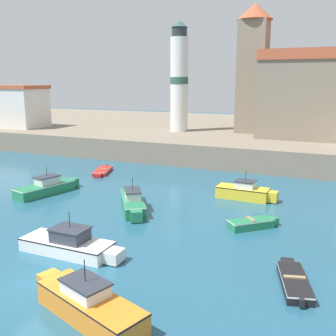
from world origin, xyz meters
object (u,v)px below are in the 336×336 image
Objects in this scene: motorboat_green_6 at (47,187)px; harbor_shed_far_end at (15,106)px; dinghy_black_1 at (294,281)px; church at (303,90)px; motorboat_yellow_4 at (245,192)px; motorboat_white_7 at (70,244)px; lighthouse at (179,79)px; dinghy_green_2 at (252,223)px; motorboat_orange_5 at (87,303)px; dinghy_red_8 at (103,171)px; motorboat_green_0 at (133,202)px.

motorboat_green_6 is 0.66× the size of harbor_shed_far_end.
dinghy_black_1 is 0.24× the size of church.
motorboat_white_7 is (-6.45, -13.86, -0.06)m from motorboat_yellow_4.
motorboat_green_6 is 0.42× the size of lighthouse.
dinghy_green_2 is at bearing -27.61° from harbor_shed_far_end.
motorboat_white_7 is at bearing -137.11° from dinghy_green_2.
dinghy_green_2 is 44.83m from harbor_shed_far_end.
motorboat_orange_5 is at bearing -96.45° from motorboat_yellow_4.
motorboat_white_7 is (-8.34, -7.75, 0.21)m from dinghy_green_2.
church is 40.55m from harbor_shed_far_end.
motorboat_orange_5 is 0.35× the size of church.
motorboat_white_7 is 1.44× the size of dinghy_red_8.
motorboat_orange_5 is 25.32m from dinghy_red_8.
motorboat_green_6 is at bearing 176.78° from dinghy_green_2.
motorboat_green_6 is (-17.33, 0.97, 0.24)m from dinghy_green_2.
dinghy_red_8 is (0.11, 8.25, -0.33)m from motorboat_green_6.
church is (1.69, 24.37, 7.43)m from motorboat_yellow_4.
motorboat_green_0 reaches higher than motorboat_green_6.
church is (8.14, 38.23, 7.48)m from motorboat_white_7.
dinghy_black_1 is 38.27m from lighthouse.
motorboat_green_0 is 0.92× the size of motorboat_white_7.
motorboat_green_6 is (-13.36, 13.32, -0.06)m from motorboat_orange_5.
dinghy_green_2 is at bearing -58.88° from lighthouse.
lighthouse is at bearing 124.84° from motorboat_yellow_4.
motorboat_white_7 is 42.41m from harbor_shed_far_end.
motorboat_green_6 is at bearing -94.36° from lighthouse.
motorboat_orange_5 is at bearing -42.90° from harbor_shed_far_end.
motorboat_yellow_4 reaches higher than dinghy_red_8.
motorboat_orange_5 is (4.83, -12.58, 0.04)m from motorboat_green_0.
dinghy_red_8 is at bearing 89.27° from motorboat_green_6.
motorboat_green_6 is at bearing 135.89° from motorboat_white_7.
harbor_shed_far_end reaches higher than motorboat_yellow_4.
motorboat_green_6 is at bearing -161.60° from motorboat_yellow_4.
motorboat_orange_5 reaches higher than motorboat_green_6.
lighthouse reaches higher than dinghy_black_1.
motorboat_orange_5 is 1.44× the size of dinghy_red_8.
motorboat_orange_5 is 43.62m from church.
lighthouse reaches higher than motorboat_green_6.
dinghy_green_2 is (-3.27, 6.47, 0.07)m from dinghy_black_1.
dinghy_black_1 is 0.85× the size of motorboat_yellow_4.
motorboat_white_7 is at bearing -42.36° from harbor_shed_far_end.
dinghy_black_1 is 0.98× the size of dinghy_red_8.
motorboat_green_6 is (-8.53, 0.73, -0.01)m from motorboat_green_0.
lighthouse is (-18.72, 32.08, 9.20)m from dinghy_black_1.
motorboat_green_0 is at bearing 110.98° from motorboat_orange_5.
dinghy_green_2 is at bearing -72.82° from motorboat_yellow_4.
dinghy_green_2 is 0.21× the size of lighthouse.
dinghy_black_1 is 7.25m from dinghy_green_2.
motorboat_white_7 is at bearing -173.75° from dinghy_black_1.
motorboat_green_0 is 37.15m from harbor_shed_far_end.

